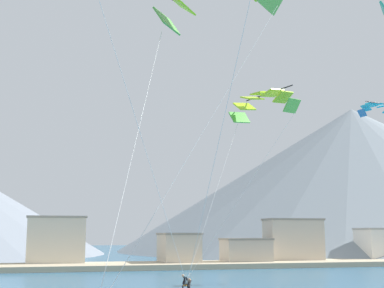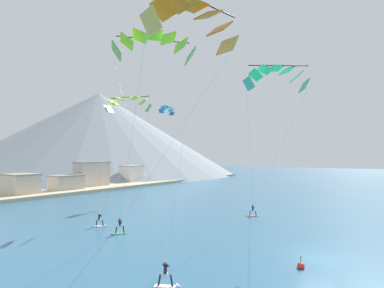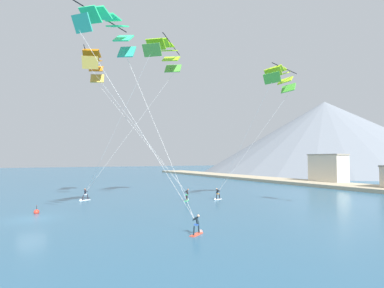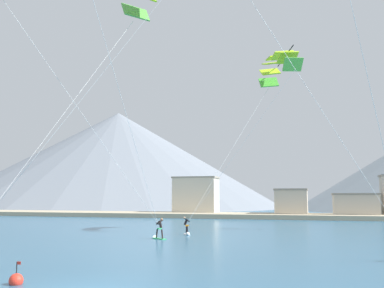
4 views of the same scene
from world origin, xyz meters
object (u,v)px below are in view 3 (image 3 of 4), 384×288
at_px(kitesurfer_near_lead, 217,196).
at_px(parafoil_kite_near_lead, 279,77).
at_px(kitesurfer_mid_center, 198,228).
at_px(race_marker_buoy, 37,212).
at_px(kitesurfer_near_trail, 187,197).
at_px(parafoil_kite_mid_center, 109,28).
at_px(parafoil_kite_far_left, 164,52).
at_px(kitesurfer_far_left, 84,197).
at_px(parafoil_kite_near_trail, 94,63).

relative_size(kitesurfer_near_lead, parafoil_kite_near_lead, 0.11).
relative_size(kitesurfer_mid_center, race_marker_buoy, 1.65).
distance_m(kitesurfer_near_trail, parafoil_kite_mid_center, 24.58).
distance_m(parafoil_kite_far_left, race_marker_buoy, 24.93).
relative_size(kitesurfer_far_left, parafoil_kite_near_trail, 0.09).
bearing_deg(parafoil_kite_near_lead, kitesurfer_mid_center, -65.18).
bearing_deg(parafoil_kite_far_left, kitesurfer_mid_center, -13.70).
height_order(parafoil_kite_mid_center, parafoil_kite_far_left, parafoil_kite_far_left).
distance_m(kitesurfer_mid_center, parafoil_kite_mid_center, 19.02).
bearing_deg(kitesurfer_near_trail, parafoil_kite_near_lead, 42.25).
relative_size(kitesurfer_near_lead, kitesurfer_mid_center, 1.05).
relative_size(kitesurfer_near_lead, parafoil_kite_near_trail, 0.09).
bearing_deg(kitesurfer_near_trail, parafoil_kite_mid_center, -51.10).
height_order(kitesurfer_near_trail, kitesurfer_mid_center, kitesurfer_near_trail).
bearing_deg(parafoil_kite_near_trail, kitesurfer_near_trail, 73.23).
relative_size(kitesurfer_near_trail, kitesurfer_far_left, 1.01).
xyz_separation_m(parafoil_kite_near_lead, parafoil_kite_mid_center, (1.69, -22.35, 1.04)).
xyz_separation_m(parafoil_kite_mid_center, race_marker_buoy, (-10.09, -5.10, -17.41)).
bearing_deg(kitesurfer_mid_center, parafoil_kite_near_trail, -168.33).
distance_m(parafoil_kite_near_lead, parafoil_kite_far_left, 15.63).
height_order(kitesurfer_near_lead, kitesurfer_mid_center, kitesurfer_near_lead).
bearing_deg(kitesurfer_mid_center, parafoil_kite_near_lead, 114.82).
relative_size(parafoil_kite_near_trail, parafoil_kite_mid_center, 1.07).
xyz_separation_m(kitesurfer_mid_center, parafoil_kite_near_lead, (-7.67, 16.59, 16.08)).
distance_m(kitesurfer_near_lead, kitesurfer_near_trail, 4.41).
bearing_deg(kitesurfer_near_lead, parafoil_kite_far_left, -90.81).
height_order(kitesurfer_near_trail, kitesurfer_far_left, kitesurfer_near_trail).
xyz_separation_m(parafoil_kite_near_trail, race_marker_buoy, (4.74, -6.56, -18.71)).
bearing_deg(race_marker_buoy, parafoil_kite_mid_center, 26.81).
xyz_separation_m(parafoil_kite_near_lead, parafoil_kite_far_left, (-8.36, -12.68, 3.70)).
bearing_deg(parafoil_kite_near_trail, race_marker_buoy, -54.13).
bearing_deg(parafoil_kite_far_left, parafoil_kite_mid_center, -43.88).
height_order(parafoil_kite_near_lead, parafoil_kite_mid_center, parafoil_kite_mid_center).
distance_m(kitesurfer_near_trail, race_marker_buoy, 18.92).
xyz_separation_m(kitesurfer_near_lead, parafoil_kite_far_left, (-0.12, -8.36, 19.74)).
bearing_deg(parafoil_kite_near_lead, parafoil_kite_near_trail, -122.18).
relative_size(kitesurfer_near_lead, parafoil_kite_mid_center, 0.10).
relative_size(kitesurfer_near_trail, kitesurfer_mid_center, 1.05).
bearing_deg(parafoil_kite_mid_center, parafoil_kite_far_left, 136.12).
height_order(kitesurfer_near_lead, parafoil_kite_near_trail, parafoil_kite_near_trail).
height_order(parafoil_kite_near_trail, parafoil_kite_far_left, parafoil_kite_far_left).
distance_m(parafoil_kite_near_lead, race_marker_buoy, 33.05).
bearing_deg(kitesurfer_near_lead, kitesurfer_near_trail, -105.61).
relative_size(parafoil_kite_near_lead, parafoil_kite_mid_center, 0.93).
bearing_deg(parafoil_kite_near_lead, kitesurfer_near_lead, -152.36).
relative_size(kitesurfer_mid_center, parafoil_kite_near_lead, 0.10).
height_order(kitesurfer_near_lead, race_marker_buoy, kitesurfer_near_lead).
relative_size(kitesurfer_far_left, parafoil_kite_near_lead, 0.11).
bearing_deg(parafoil_kite_far_left, parafoil_kite_near_trail, -120.22).
xyz_separation_m(parafoil_kite_near_trail, parafoil_kite_mid_center, (14.84, -1.46, -1.30)).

